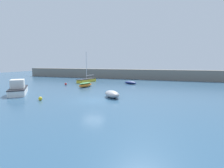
# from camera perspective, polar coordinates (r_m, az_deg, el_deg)

# --- Properties ---
(ground_plane) EXTENTS (120.00, 120.00, 0.20)m
(ground_plane) POSITION_cam_1_polar(r_m,az_deg,el_deg) (20.53, -6.16, -5.54)
(ground_plane) COLOR #2D5170
(harbor_breakwater) EXTENTS (67.15, 2.61, 2.53)m
(harbor_breakwater) POSITION_cam_1_polar(r_m,az_deg,el_deg) (46.44, 8.35, 3.19)
(harbor_breakwater) COLOR slate
(harbor_breakwater) RESTS_ON ground_plane
(sailboat_tall_mast) EXTENTS (2.38, 5.47, 6.62)m
(sailboat_tall_mast) POSITION_cam_1_polar(r_m,az_deg,el_deg) (38.94, -8.28, 1.22)
(sailboat_tall_mast) COLOR yellow
(sailboat_tall_mast) RESTS_ON ground_plane
(rowboat_with_red_cover) EXTENTS (1.60, 3.69, 0.81)m
(rowboat_with_red_cover) POSITION_cam_1_polar(r_m,az_deg,el_deg) (31.52, -8.65, -0.21)
(rowboat_with_red_cover) COLOR orange
(rowboat_with_red_cover) RESTS_ON ground_plane
(open_tender_yellow) EXTENTS (2.96, 2.14, 0.57)m
(open_tender_yellow) POSITION_cam_1_polar(r_m,az_deg,el_deg) (35.61, 6.05, 0.47)
(open_tender_yellow) COLOR navy
(open_tender_yellow) RESTS_ON ground_plane
(cabin_cruiser_white) EXTENTS (5.41, 5.81, 2.04)m
(cabin_cruiser_white) POSITION_cam_1_polar(r_m,az_deg,el_deg) (27.55, -28.29, -1.36)
(cabin_cruiser_white) COLOR white
(cabin_cruiser_white) RESTS_ON ground_plane
(rowboat_blue_near) EXTENTS (3.03, 3.15, 0.86)m
(rowboat_blue_near) POSITION_cam_1_polar(r_m,az_deg,el_deg) (21.80, 0.01, -3.32)
(rowboat_blue_near) COLOR gray
(rowboat_blue_near) RESTS_ON ground_plane
(mooring_buoy_yellow) EXTENTS (0.44, 0.44, 0.44)m
(mooring_buoy_yellow) POSITION_cam_1_polar(r_m,az_deg,el_deg) (21.81, -22.36, -4.43)
(mooring_buoy_yellow) COLOR yellow
(mooring_buoy_yellow) RESTS_ON ground_plane
(mooring_buoy_red) EXTENTS (0.43, 0.43, 0.43)m
(mooring_buoy_red) POSITION_cam_1_polar(r_m,az_deg,el_deg) (34.82, -14.87, 0.00)
(mooring_buoy_red) COLOR red
(mooring_buoy_red) RESTS_ON ground_plane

